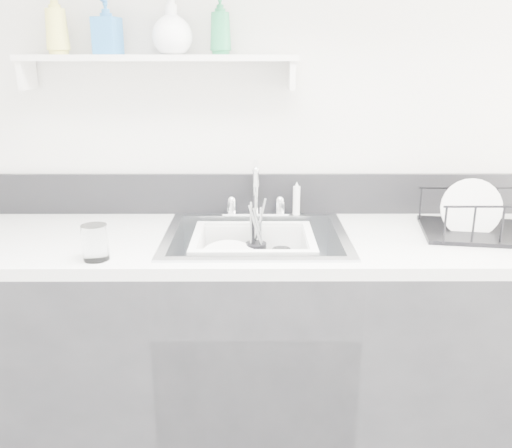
{
  "coord_description": "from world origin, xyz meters",
  "views": [
    {
      "loc": [
        -0.0,
        -0.62,
        1.52
      ],
      "look_at": [
        0.0,
        1.14,
        0.98
      ],
      "focal_mm": 38.0,
      "sensor_mm": 36.0,
      "label": 1
    }
  ],
  "objects_px": {
    "sink": "(256,260)",
    "dish_rack": "(485,214)",
    "wash_tub": "(253,257)",
    "counter_run": "(256,352)"
  },
  "relations": [
    {
      "from": "counter_run",
      "to": "wash_tub",
      "type": "height_order",
      "value": "counter_run"
    },
    {
      "from": "counter_run",
      "to": "sink",
      "type": "bearing_deg",
      "value": 0.0
    },
    {
      "from": "sink",
      "to": "dish_rack",
      "type": "distance_m",
      "value": 0.83
    },
    {
      "from": "counter_run",
      "to": "wash_tub",
      "type": "relative_size",
      "value": 7.45
    },
    {
      "from": "counter_run",
      "to": "sink",
      "type": "relative_size",
      "value": 5.0
    },
    {
      "from": "sink",
      "to": "wash_tub",
      "type": "bearing_deg",
      "value": 122.45
    },
    {
      "from": "counter_run",
      "to": "sink",
      "type": "xyz_separation_m",
      "value": [
        0.0,
        0.0,
        0.37
      ]
    },
    {
      "from": "sink",
      "to": "dish_rack",
      "type": "bearing_deg",
      "value": 1.89
    },
    {
      "from": "counter_run",
      "to": "wash_tub",
      "type": "bearing_deg",
      "value": 122.45
    },
    {
      "from": "wash_tub",
      "to": "sink",
      "type": "bearing_deg",
      "value": -57.55
    }
  ]
}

